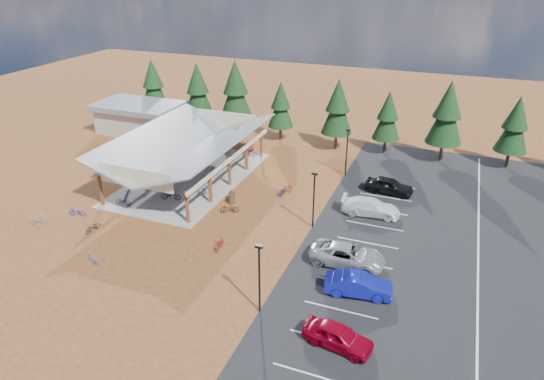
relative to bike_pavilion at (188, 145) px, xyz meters
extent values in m
plane|color=maroon|center=(10.00, -7.00, -3.82)|extent=(140.00, 140.00, 0.00)
cube|color=black|center=(28.50, -4.00, -3.80)|extent=(27.00, 44.00, 0.04)
cube|color=gray|center=(0.00, 0.00, -3.77)|extent=(10.60, 18.60, 0.10)
cube|color=brown|center=(-4.60, -8.40, -2.22)|extent=(0.25, 0.25, 3.00)
cube|color=brown|center=(-4.60, -4.20, -2.22)|extent=(0.25, 0.25, 3.00)
cube|color=brown|center=(-4.60, 0.00, -2.22)|extent=(0.25, 0.25, 3.00)
cube|color=brown|center=(-4.60, 4.20, -2.22)|extent=(0.25, 0.25, 3.00)
cube|color=brown|center=(-4.60, 8.40, -2.22)|extent=(0.25, 0.25, 3.00)
cube|color=brown|center=(4.60, -8.40, -2.22)|extent=(0.25, 0.25, 3.00)
cube|color=brown|center=(4.60, -4.20, -2.22)|extent=(0.25, 0.25, 3.00)
cube|color=brown|center=(4.60, 0.00, -2.22)|extent=(0.25, 0.25, 3.00)
cube|color=brown|center=(4.60, 4.20, -2.22)|extent=(0.25, 0.25, 3.00)
cube|color=brown|center=(4.60, 8.40, -2.22)|extent=(0.25, 0.25, 3.00)
cube|color=beige|center=(-5.00, 0.00, -0.72)|extent=(0.22, 18.00, 0.35)
cube|color=beige|center=(5.00, 0.00, -0.72)|extent=(0.22, 18.00, 0.35)
cube|color=slate|center=(-2.90, 0.00, 0.18)|extent=(5.85, 19.40, 2.13)
cube|color=slate|center=(2.90, 0.00, 0.18)|extent=(5.85, 19.40, 2.13)
cube|color=beige|center=(0.00, -9.00, 0.08)|extent=(7.50, 0.15, 1.80)
cube|color=beige|center=(0.00, 9.00, 0.08)|extent=(7.50, 0.15, 1.80)
cube|color=#ADA593|center=(-14.00, 11.00, -2.22)|extent=(10.00, 6.00, 3.20)
cube|color=slate|center=(-14.00, 11.00, -0.27)|extent=(11.00, 7.00, 0.70)
cylinder|color=black|center=(15.00, -17.00, -1.32)|extent=(0.14, 0.14, 5.00)
cube|color=black|center=(15.00, -17.00, 1.23)|extent=(0.50, 0.25, 0.18)
cylinder|color=black|center=(15.00, -5.00, -1.32)|extent=(0.14, 0.14, 5.00)
cube|color=black|center=(15.00, -5.00, 1.23)|extent=(0.50, 0.25, 0.18)
cylinder|color=black|center=(15.00, 7.00, -1.32)|extent=(0.14, 0.14, 5.00)
cube|color=black|center=(15.00, 7.00, 1.23)|extent=(0.50, 0.25, 0.18)
cylinder|color=#463119|center=(6.50, -3.61, -3.37)|extent=(0.60, 0.60, 0.90)
cylinder|color=#463119|center=(6.24, -2.89, -3.37)|extent=(0.60, 0.60, 0.90)
cylinder|color=#382314|center=(-14.70, 15.94, -2.76)|extent=(0.36, 0.36, 2.13)
cone|color=black|center=(-14.70, 15.94, 0.87)|extent=(3.75, 3.75, 5.12)
cone|color=black|center=(-14.70, 15.94, 3.00)|extent=(2.90, 2.90, 3.84)
cylinder|color=#382314|center=(-7.08, 14.92, -2.73)|extent=(0.36, 0.36, 2.18)
cone|color=black|center=(-7.08, 14.92, 0.98)|extent=(3.84, 3.84, 5.24)
cone|color=black|center=(-7.08, 14.92, 3.17)|extent=(2.97, 2.97, 3.93)
cylinder|color=#382314|center=(-1.65, 15.09, -2.64)|extent=(0.36, 0.36, 2.36)
cone|color=black|center=(-1.65, 15.09, 1.38)|extent=(4.16, 4.16, 5.67)
cone|color=black|center=(-1.65, 15.09, 3.74)|extent=(3.21, 3.21, 4.25)
cylinder|color=#382314|center=(4.63, 14.84, -2.91)|extent=(0.36, 0.36, 1.83)
cone|color=black|center=(4.63, 14.84, 0.21)|extent=(3.23, 3.23, 4.40)
cone|color=black|center=(4.63, 14.84, 2.04)|extent=(2.49, 2.49, 3.30)
cylinder|color=#382314|center=(12.05, 14.15, -2.77)|extent=(0.36, 0.36, 2.11)
cone|color=black|center=(12.05, 14.15, 0.82)|extent=(3.71, 3.71, 5.06)
cone|color=black|center=(12.05, 14.15, 2.92)|extent=(2.87, 2.87, 3.80)
cylinder|color=#382314|center=(17.82, 15.01, -2.90)|extent=(0.36, 0.36, 1.85)
cone|color=black|center=(17.82, 15.01, 0.24)|extent=(3.25, 3.25, 4.43)
cone|color=black|center=(17.82, 15.01, 2.08)|extent=(2.51, 2.51, 3.32)
cylinder|color=#382314|center=(24.24, 14.77, -2.68)|extent=(0.36, 0.36, 2.28)
cone|color=black|center=(24.24, 14.77, 1.19)|extent=(4.01, 4.01, 5.47)
cone|color=black|center=(24.24, 14.77, 3.47)|extent=(3.10, 3.10, 4.10)
cylinder|color=#382314|center=(31.27, 15.51, -2.83)|extent=(0.36, 0.36, 1.99)
cone|color=black|center=(31.27, 15.51, 0.55)|extent=(3.50, 3.50, 4.77)
cone|color=black|center=(31.27, 15.51, 2.54)|extent=(2.70, 2.70, 3.58)
imported|color=black|center=(-2.80, -7.80, -3.32)|extent=(1.60, 0.78, 0.80)
imported|color=gray|center=(-2.42, -0.61, -3.21)|extent=(1.71, 0.51, 1.02)
imported|color=#1352A1|center=(-1.53, 1.24, -3.22)|extent=(2.02, 1.22, 1.00)
imported|color=maroon|center=(-1.23, 4.56, -3.17)|extent=(1.86, 0.58, 1.11)
imported|color=black|center=(0.84, -5.20, -3.22)|extent=(2.01, 1.13, 1.00)
imported|color=#979B9F|center=(3.63, -3.04, -3.22)|extent=(1.74, 0.90, 1.01)
imported|color=navy|center=(0.85, 2.72, -3.29)|extent=(1.75, 1.01, 0.87)
imported|color=maroon|center=(3.44, 7.73, -3.24)|extent=(1.68, 0.79, 0.98)
imported|color=black|center=(-2.25, -12.64, -3.40)|extent=(0.73, 1.66, 0.85)
imported|color=gray|center=(-7.66, -13.29, -3.34)|extent=(1.61, 1.20, 0.96)
imported|color=#10169D|center=(-5.43, -10.91, -3.40)|extent=(1.70, 0.92, 0.85)
imported|color=maroon|center=(9.08, -11.16, -3.30)|extent=(0.67, 1.78, 1.05)
imported|color=gray|center=(1.06, -16.51, -3.33)|extent=(1.71, 1.03, 0.99)
imported|color=navy|center=(10.45, -0.05, -3.38)|extent=(0.64, 1.72, 0.89)
imported|color=maroon|center=(10.66, 0.19, -3.30)|extent=(1.20, 1.79, 1.05)
imported|color=black|center=(7.14, -5.36, -3.37)|extent=(1.81, 1.23, 0.90)
imported|color=maroon|center=(20.60, -18.26, -3.05)|extent=(4.53, 2.44, 1.46)
imported|color=#101793|center=(20.67, -12.92, -3.01)|extent=(4.89, 2.34, 1.55)
imported|color=#929499|center=(19.12, -9.57, -2.99)|extent=(5.75, 2.72, 1.59)
imported|color=white|center=(19.25, -1.04, -3.02)|extent=(5.39, 2.52, 1.52)
imported|color=black|center=(20.12, 4.06, -2.99)|extent=(4.78, 2.26, 1.58)
camera|label=1|loc=(25.01, -40.45, 17.41)|focal=32.00mm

